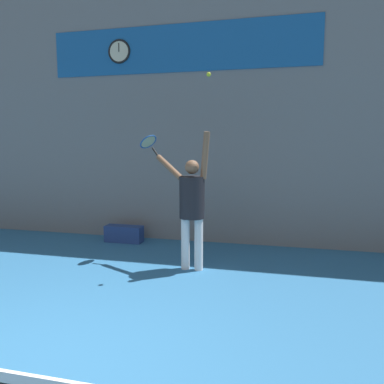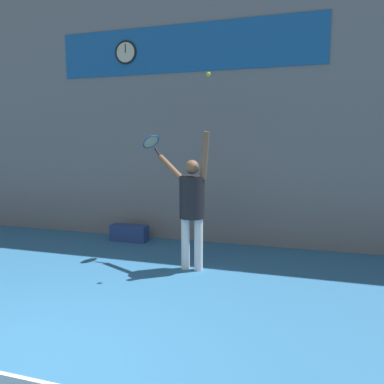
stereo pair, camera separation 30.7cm
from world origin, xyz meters
TOP-DOWN VIEW (x-y plane):
  - back_wall at (0.00, 4.79)m, footprint 18.00×0.10m
  - sponsor_banner at (0.00, 4.73)m, footprint 5.16×0.02m
  - scoreboard_clock at (-1.20, 4.71)m, footprint 0.46×0.04m
  - tennis_player at (0.64, 3.10)m, footprint 1.00×0.63m
  - tennis_racket at (-0.21, 3.60)m, footprint 0.41×0.38m
  - tennis_ball at (0.90, 3.06)m, footprint 0.06×0.06m
  - equipment_bag at (-1.03, 4.35)m, footprint 0.74×0.26m

SIDE VIEW (x-z plane):
  - equipment_bag at x=-1.03m, z-range 0.00..0.32m
  - tennis_player at x=0.64m, z-range 0.00..2.10m
  - tennis_racket at x=-0.21m, z-range 1.75..2.12m
  - back_wall at x=0.00m, z-range 0.00..5.00m
  - tennis_ball at x=0.90m, z-range 2.86..2.92m
  - sponsor_banner at x=0.00m, z-range 3.26..4.13m
  - scoreboard_clock at x=-1.20m, z-range 3.47..3.93m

